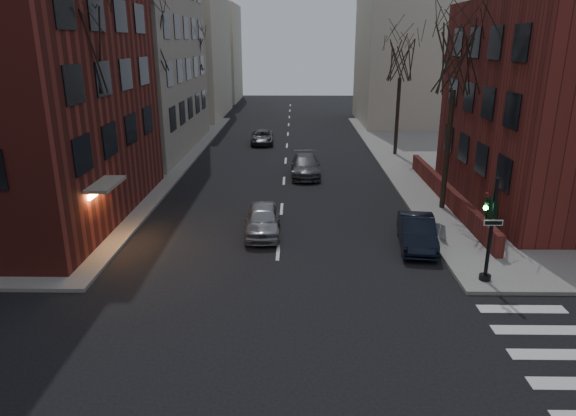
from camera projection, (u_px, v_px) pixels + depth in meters
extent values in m
cube|color=maroon|center=(447.00, 193.00, 28.92)|extent=(0.35, 16.00, 1.00)
cube|color=#BCB59F|center=(163.00, 39.00, 60.88)|extent=(14.00, 16.00, 18.00)
cube|color=#BCB59F|center=(426.00, 49.00, 56.03)|extent=(14.00, 14.00, 16.00)
cube|color=#BCB59F|center=(205.00, 54.00, 77.63)|extent=(10.00, 12.00, 14.00)
cylinder|color=black|center=(491.00, 231.00, 18.96)|extent=(0.14, 0.14, 4.00)
cylinder|color=black|center=(485.00, 277.00, 19.55)|extent=(0.44, 0.44, 0.20)
imported|color=black|center=(487.00, 209.00, 18.70)|extent=(0.16, 0.20, 1.00)
sphere|color=#19FF4C|center=(486.00, 208.00, 18.64)|extent=(0.18, 0.18, 0.18)
cube|color=white|center=(493.00, 223.00, 18.74)|extent=(0.70, 0.03, 0.22)
cylinder|color=#2D231C|center=(88.00, 163.00, 23.53)|extent=(0.28, 0.28, 6.65)
cylinder|color=#2D231C|center=(155.00, 121.00, 34.88)|extent=(0.28, 0.28, 7.00)
cylinder|color=#2D231C|center=(194.00, 103.00, 48.30)|extent=(0.28, 0.28, 6.30)
cylinder|color=#2D231C|center=(447.00, 151.00, 27.15)|extent=(0.28, 0.28, 6.30)
cylinder|color=#2D231C|center=(397.00, 117.00, 40.51)|extent=(0.28, 0.28, 5.95)
cylinder|color=black|center=(149.00, 139.00, 31.23)|extent=(0.12, 0.12, 6.00)
sphere|color=#FFA54C|center=(144.00, 87.00, 30.27)|extent=(0.36, 0.36, 0.36)
cylinder|color=black|center=(204.00, 102.00, 50.24)|extent=(0.12, 0.12, 6.00)
sphere|color=#FFA54C|center=(203.00, 69.00, 49.28)|extent=(0.36, 0.36, 0.36)
imported|color=black|center=(417.00, 232.00, 22.93)|extent=(1.95, 4.36, 1.39)
imported|color=gray|center=(263.00, 220.00, 24.46)|extent=(1.82, 4.18, 1.40)
imported|color=#434449|center=(305.00, 166.00, 35.05)|extent=(1.98, 4.82, 1.40)
imported|color=#3E3F44|center=(262.00, 137.00, 46.04)|extent=(2.17, 4.37, 1.19)
cube|color=silver|center=(439.00, 232.00, 23.37)|extent=(0.53, 0.60, 0.80)
cone|color=black|center=(495.00, 205.00, 24.95)|extent=(1.63, 1.63, 2.15)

